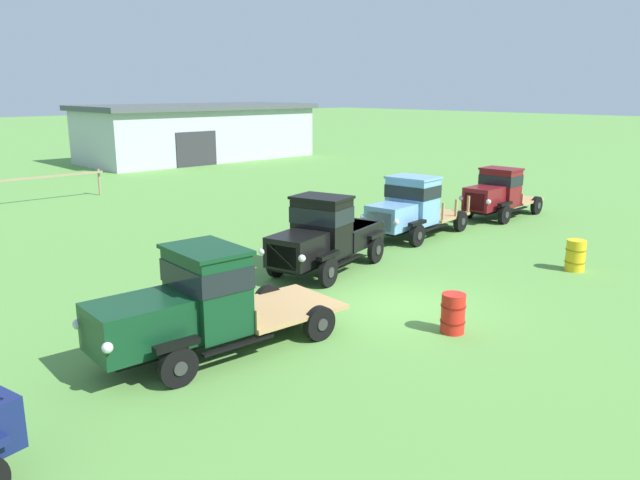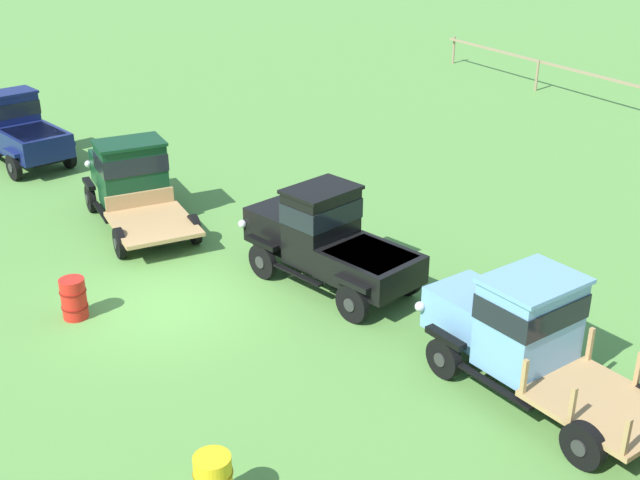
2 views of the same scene
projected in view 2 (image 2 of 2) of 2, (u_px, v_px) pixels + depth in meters
The scene contains 7 objects.
ground_plane at pixel (170, 307), 17.46m from camera, with size 240.00×240.00×0.00m, color #5B9342.
paddock_fence at pixel (596, 80), 32.64m from camera, with size 19.10×0.60×1.34m.
vintage_truck_foreground_near at pixel (17, 129), 26.05m from camera, with size 4.99×2.77×2.28m.
vintage_truck_second_in_line at pixel (130, 178), 21.69m from camera, with size 5.57×2.35×2.24m.
vintage_truck_midrow_center at pixel (326, 238), 18.07m from camera, with size 4.84×2.85×2.29m.
vintage_truck_far_side at pixel (521, 329), 14.38m from camera, with size 5.08×2.47×2.23m.
oil_drum_beside_row at pixel (74, 298), 16.88m from camera, with size 0.56×0.56×0.90m.
Camera 2 is at (14.93, -4.72, 8.51)m, focal length 45.00 mm.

